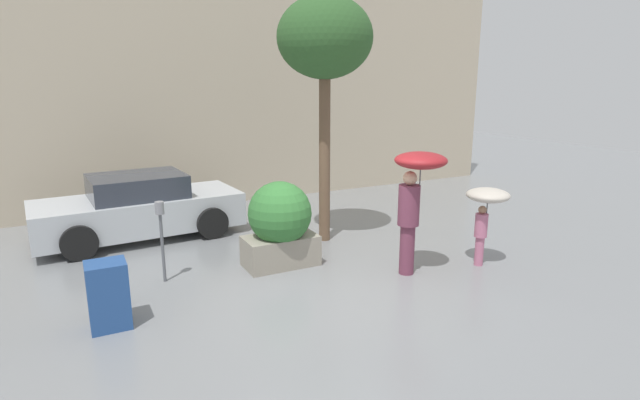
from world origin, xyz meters
name	(u,v)px	position (x,y,z in m)	size (l,w,h in m)	color
ground_plane	(327,293)	(0.00, 0.00, 0.00)	(40.00, 40.00, 0.00)	slate
building_facade	(205,87)	(0.00, 6.50, 3.00)	(18.00, 0.30, 6.00)	#B7A88E
planter_box	(280,223)	(-0.15, 1.44, 0.77)	(1.27, 1.10, 1.50)	gray
person_adult	(415,186)	(1.65, 0.04, 1.51)	(0.84, 0.84, 2.07)	brown
person_child	(486,203)	(3.03, -0.17, 1.11)	(0.73, 0.73, 1.37)	#B76684
parked_car_near	(139,208)	(-2.09, 4.27, 0.62)	(4.12, 2.09, 1.32)	#B7BCC1
street_tree	(325,41)	(1.21, 2.37, 3.88)	(1.81, 1.81, 4.72)	brown
parking_meter	(161,225)	(-2.11, 1.62, 0.95)	(0.14, 0.14, 1.33)	#595B60
newspaper_box	(108,295)	(-3.03, 0.37, 0.45)	(0.50, 0.44, 0.90)	navy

